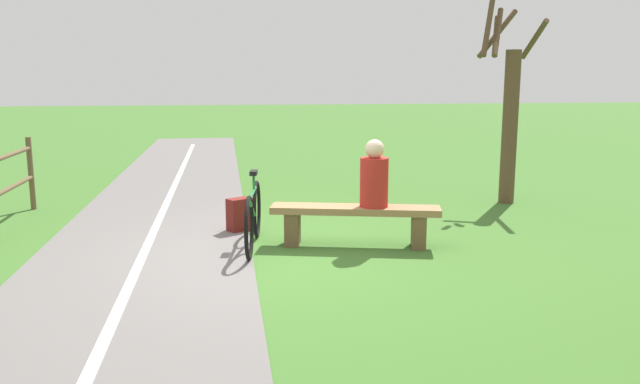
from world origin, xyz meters
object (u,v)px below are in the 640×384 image
at_px(backpack, 239,215).
at_px(tree_far_right, 508,107).
at_px(bicycle, 253,216).
at_px(person_seated, 374,177).
at_px(bench, 355,218).

distance_m(backpack, tree_far_right, 4.60).
bearing_deg(tree_far_right, bicycle, 27.70).
relative_size(person_seated, backpack, 1.80).
bearing_deg(bench, person_seated, -180.00).
xyz_separation_m(bench, person_seated, (-0.21, 0.05, 0.48)).
distance_m(person_seated, tree_far_right, 3.59).
relative_size(bench, bicycle, 1.18).
bearing_deg(bicycle, bench, 92.41).
height_order(bench, tree_far_right, tree_far_right).
xyz_separation_m(bicycle, backpack, (0.15, -0.81, -0.16)).
relative_size(bench, person_seated, 2.55).
xyz_separation_m(bench, bicycle, (1.18, -0.11, 0.04)).
bearing_deg(person_seated, bicycle, 7.30).
height_order(backpack, tree_far_right, tree_far_right).
height_order(person_seated, tree_far_right, tree_far_right).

